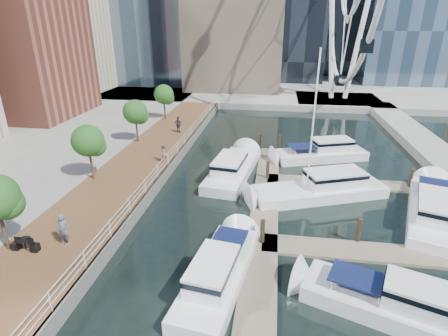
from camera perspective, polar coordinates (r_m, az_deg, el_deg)
boardwalk at (r=31.24m, az=-15.66°, el=-1.96°), size 6.00×60.00×1.00m
seawall at (r=30.18m, az=-10.44°, el=-2.35°), size 0.25×60.00×1.00m
land_far at (r=113.55m, az=6.99°, el=16.07°), size 200.00×114.00×1.00m
pier at (r=64.92m, az=18.03°, el=10.36°), size 14.00×12.00×1.00m
railing at (r=29.80m, az=-10.76°, el=-0.55°), size 0.10×60.00×1.05m
floating_docks at (r=24.71m, az=18.19°, el=-9.18°), size 16.00×34.00×2.60m
street_trees at (r=30.16m, az=-21.35°, el=4.15°), size 2.60×42.60×4.60m
yacht_foreground at (r=19.99m, az=26.25°, el=-20.93°), size 9.99×5.84×2.15m
pedestrian_near at (r=22.48m, az=-24.77°, el=-9.18°), size 0.75×0.53×1.96m
pedestrian_mid at (r=32.96m, az=-9.95°, el=2.41°), size 0.97×1.04×1.71m
pedestrian_far at (r=41.88m, az=-7.45°, el=7.08°), size 1.24×0.88×1.95m
moored_yachts at (r=27.80m, az=15.09°, el=-6.22°), size 20.86×39.57×11.50m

